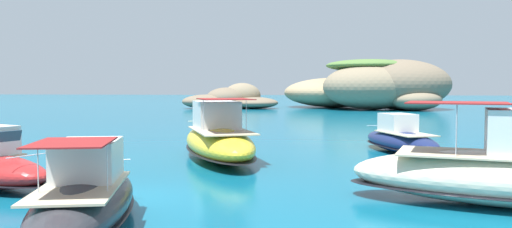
# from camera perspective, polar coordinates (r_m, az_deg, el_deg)

# --- Properties ---
(ground_plane) EXTENTS (400.00, 400.00, 0.00)m
(ground_plane) POSITION_cam_1_polar(r_m,az_deg,el_deg) (18.69, -14.10, -9.26)
(ground_plane) COLOR #0C5B7A
(islet_large) EXTENTS (31.60, 27.76, 8.52)m
(islet_large) POSITION_cam_1_polar(r_m,az_deg,el_deg) (90.05, 13.44, 2.96)
(islet_large) COLOR #84755B
(islet_large) RESTS_ON ground
(islet_small) EXTENTS (19.56, 12.09, 4.50)m
(islet_small) POSITION_cam_1_polar(r_m,az_deg,el_deg) (89.73, -2.69, 1.69)
(islet_small) COLOR #84755B
(islet_small) RESTS_ON ground
(motorboat_yellow) EXTENTS (7.05, 11.13, 3.35)m
(motorboat_yellow) POSITION_cam_1_polar(r_m,az_deg,el_deg) (27.55, -4.29, -2.93)
(motorboat_yellow) COLOR yellow
(motorboat_yellow) RESTS_ON ground
(motorboat_navy) EXTENTS (4.81, 8.20, 2.32)m
(motorboat_navy) POSITION_cam_1_polar(r_m,az_deg,el_deg) (31.55, 15.95, -2.79)
(motorboat_navy) COLOR navy
(motorboat_navy) RESTS_ON ground
(motorboat_charcoal) EXTENTS (4.38, 8.60, 2.58)m
(motorboat_charcoal) POSITION_cam_1_polar(r_m,az_deg,el_deg) (15.31, -18.62, -8.95)
(motorboat_charcoal) COLOR #2D2D33
(motorboat_charcoal) RESTS_ON ground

